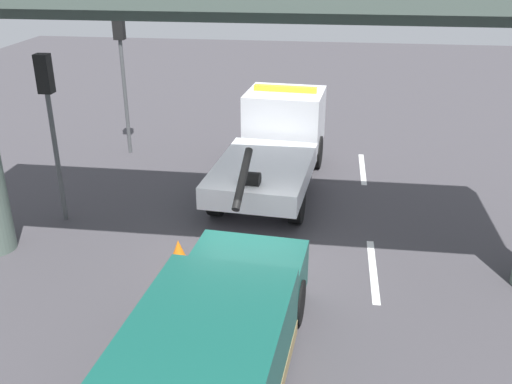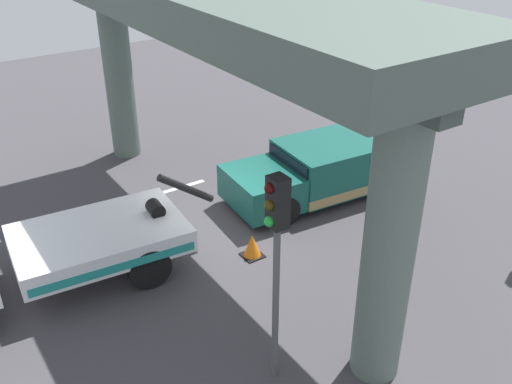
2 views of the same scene
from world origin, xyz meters
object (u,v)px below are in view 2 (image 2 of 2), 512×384
tow_truck_white (9,252)px  towed_van_green (322,170)px  traffic_cone_orange (252,246)px  traffic_light_far (276,238)px

tow_truck_white → towed_van_green: tow_truck_white is taller
towed_van_green → traffic_cone_orange: size_ratio=8.98×
tow_truck_white → traffic_light_far: size_ratio=1.76×
tow_truck_white → traffic_cone_orange: size_ratio=12.28×
traffic_cone_orange → traffic_light_far: bearing=62.1°
towed_van_green → traffic_light_far: bearing=43.2°
traffic_light_far → traffic_cone_orange: bearing=-117.9°
traffic_light_far → traffic_cone_orange: (-1.82, -3.44, -2.76)m
tow_truck_white → traffic_light_far: 6.34m
traffic_light_far → traffic_cone_orange: size_ratio=6.98×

